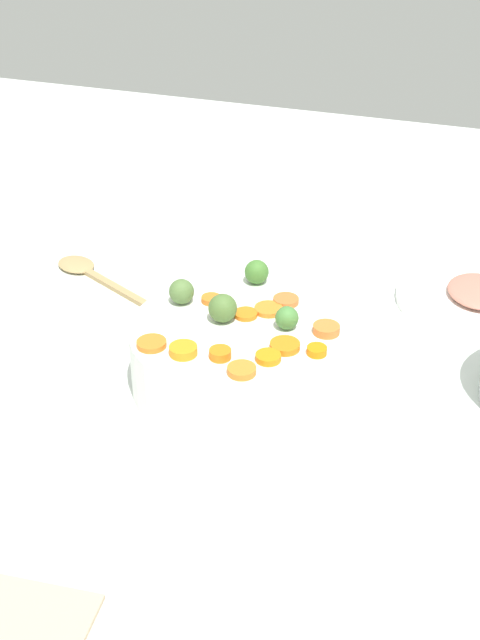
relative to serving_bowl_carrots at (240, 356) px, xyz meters
name	(u,v)px	position (x,y,z in m)	size (l,w,h in m)	color
tabletop	(232,381)	(-0.02, -0.02, -0.06)	(2.40, 2.40, 0.02)	silver
serving_bowl_carrots	(240,356)	(0.00, 0.00, 0.00)	(0.29, 0.29, 0.09)	white
carrot_slice_0	(242,370)	(0.10, 0.04, 0.05)	(0.03, 0.03, 0.01)	orange
carrot_slice_1	(326,329)	(-0.02, 0.11, 0.05)	(0.03, 0.03, 0.01)	orange
carrot_slice_2	(268,309)	(-0.05, 0.02, 0.05)	(0.04, 0.04, 0.01)	orange
carrot_slice_3	(286,300)	(-0.08, 0.04, 0.05)	(0.03, 0.03, 0.01)	orange
carrot_slice_4	(152,344)	(0.08, -0.09, 0.05)	(0.04, 0.04, 0.01)	orange
carrot_slice_5	(317,351)	(0.03, 0.11, 0.05)	(0.02, 0.02, 0.01)	orange
carrot_slice_6	(268,357)	(0.06, 0.06, 0.05)	(0.03, 0.03, 0.01)	orange
carrot_slice_7	(285,346)	(0.03, 0.07, 0.05)	(0.04, 0.04, 0.01)	orange
carrot_slice_8	(246,314)	(-0.03, 0.00, 0.05)	(0.03, 0.03, 0.01)	orange
carrot_slice_9	(211,299)	(-0.05, -0.06, 0.05)	(0.03, 0.03, 0.01)	orange
carrot_slice_10	(220,354)	(0.08, 0.00, 0.05)	(0.03, 0.03, 0.01)	orange
carrot_slice_11	(183,350)	(0.08, -0.04, 0.05)	(0.03, 0.03, 0.01)	orange
brussels_sprout_0	(182,292)	(-0.03, -0.09, 0.06)	(0.03, 0.03, 0.03)	#52733A
brussels_sprout_1	(286,319)	(-0.01, 0.06, 0.06)	(0.03, 0.03, 0.03)	#47803B
brussels_sprout_2	(223,308)	(-0.01, -0.03, 0.07)	(0.04, 0.04, 0.04)	#4D6F34
brussels_sprout_3	(259,272)	(-0.12, -0.01, 0.06)	(0.03, 0.03, 0.03)	#42772F
wooden_spoon	(94,275)	(-0.20, -0.33, -0.04)	(0.16, 0.29, 0.01)	tan
ham_plate	(474,300)	(-0.33, 0.27, -0.04)	(0.24, 0.24, 0.01)	white
ham_slice_main	(480,291)	(-0.34, 0.28, -0.03)	(0.12, 0.10, 0.02)	#C57361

